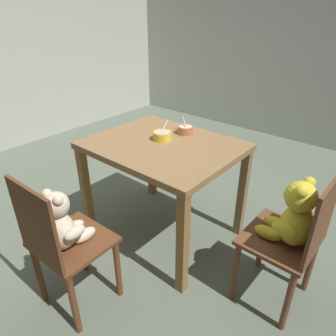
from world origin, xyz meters
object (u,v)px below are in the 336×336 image
(teddy_chair_near_front, at_px, (62,233))
(porridge_bowl_yellow_center, at_px, (162,136))
(teddy_chair_near_right, at_px, (293,225))
(dining_table, at_px, (163,157))
(porridge_bowl_terracotta_far_center, at_px, (185,130))

(teddy_chair_near_front, bearing_deg, porridge_bowl_yellow_center, 3.08)
(teddy_chair_near_front, bearing_deg, teddy_chair_near_right, -50.03)
(dining_table, relative_size, porridge_bowl_yellow_center, 7.25)
(porridge_bowl_terracotta_far_center, height_order, porridge_bowl_yellow_center, porridge_bowl_yellow_center)
(teddy_chair_near_front, bearing_deg, porridge_bowl_terracotta_far_center, -0.49)
(teddy_chair_near_front, xyz_separation_m, porridge_bowl_yellow_center, (-0.07, 0.89, 0.26))
(teddy_chair_near_right, height_order, porridge_bowl_terracotta_far_center, teddy_chair_near_right)
(teddy_chair_near_front, height_order, porridge_bowl_yellow_center, porridge_bowl_yellow_center)
(porridge_bowl_yellow_center, bearing_deg, dining_table, -43.44)
(dining_table, bearing_deg, teddy_chair_near_right, -2.13)
(dining_table, height_order, teddy_chair_near_front, teddy_chair_near_front)
(porridge_bowl_terracotta_far_center, bearing_deg, teddy_chair_near_right, -16.42)
(dining_table, distance_m, porridge_bowl_yellow_center, 0.15)
(teddy_chair_near_right, xyz_separation_m, porridge_bowl_terracotta_far_center, (-0.93, 0.27, 0.23))
(teddy_chair_near_front, distance_m, porridge_bowl_yellow_center, 0.93)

